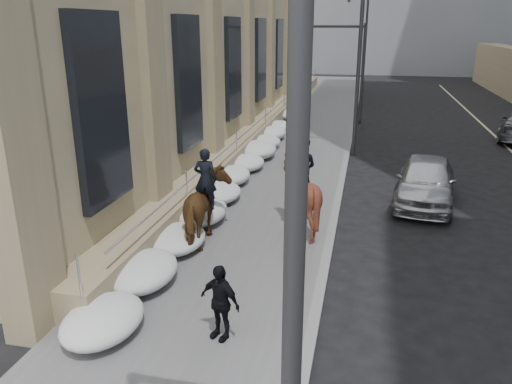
{
  "coord_description": "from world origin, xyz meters",
  "views": [
    {
      "loc": [
        3.39,
        -9.63,
        5.95
      ],
      "look_at": [
        0.66,
        2.65,
        1.7
      ],
      "focal_mm": 35.0,
      "sensor_mm": 36.0,
      "label": 1
    }
  ],
  "objects_px": {
    "car_silver": "(426,181)",
    "mounted_horse_right": "(300,192)",
    "mounted_horse_left": "(207,206)",
    "pedestrian": "(220,302)"
  },
  "relations": [
    {
      "from": "mounted_horse_left",
      "to": "pedestrian",
      "type": "relative_size",
      "value": 1.72
    },
    {
      "from": "car_silver",
      "to": "mounted_horse_right",
      "type": "bearing_deg",
      "value": -129.76
    },
    {
      "from": "pedestrian",
      "to": "car_silver",
      "type": "distance_m",
      "value": 10.41
    },
    {
      "from": "mounted_horse_right",
      "to": "car_silver",
      "type": "bearing_deg",
      "value": -127.11
    },
    {
      "from": "mounted_horse_left",
      "to": "mounted_horse_right",
      "type": "relative_size",
      "value": 0.98
    },
    {
      "from": "mounted_horse_right",
      "to": "pedestrian",
      "type": "bearing_deg",
      "value": 93.14
    },
    {
      "from": "mounted_horse_left",
      "to": "pedestrian",
      "type": "xyz_separation_m",
      "value": [
        1.62,
        -4.24,
        -0.29
      ]
    },
    {
      "from": "mounted_horse_right",
      "to": "car_silver",
      "type": "distance_m",
      "value": 5.29
    },
    {
      "from": "car_silver",
      "to": "mounted_horse_left",
      "type": "bearing_deg",
      "value": -133.1
    },
    {
      "from": "pedestrian",
      "to": "mounted_horse_right",
      "type": "bearing_deg",
      "value": 105.16
    }
  ]
}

